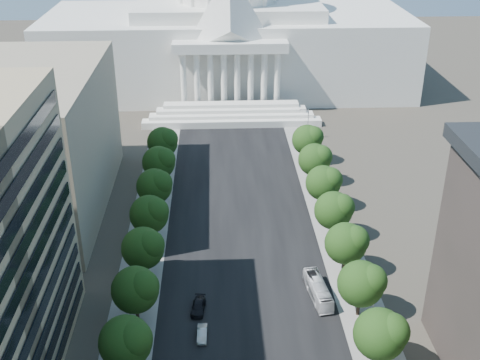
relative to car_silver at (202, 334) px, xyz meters
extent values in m
cube|color=black|center=(7.52, 34.46, -0.71)|extent=(30.00, 260.00, 0.01)
cube|color=gray|center=(-11.48, 34.46, -0.71)|extent=(8.00, 260.00, 0.02)
cube|color=gray|center=(26.52, 34.46, -0.71)|extent=(8.00, 260.00, 0.02)
cube|color=white|center=(7.52, 129.46, 11.79)|extent=(120.00, 50.00, 25.00)
cube|color=white|center=(7.52, 129.46, 26.29)|extent=(60.00, 40.00, 4.00)
cube|color=white|center=(7.52, 102.46, 19.79)|extent=(34.00, 8.00, 3.00)
cube|color=gray|center=(-40.48, 44.46, 14.29)|extent=(38.00, 52.00, 30.00)
sphere|color=black|center=(-10.48, -7.54, 5.46)|extent=(7.60, 7.60, 7.60)
sphere|color=black|center=(-9.15, -8.30, 6.60)|extent=(5.32, 5.32, 5.32)
cylinder|color=#33261C|center=(-10.48, 4.46, 0.76)|extent=(0.56, 0.56, 2.94)
sphere|color=black|center=(-10.48, 4.46, 5.46)|extent=(7.60, 7.60, 7.60)
sphere|color=black|center=(-9.15, 3.70, 6.60)|extent=(5.32, 5.32, 5.32)
cylinder|color=#33261C|center=(-10.48, 16.46, 0.76)|extent=(0.56, 0.56, 2.94)
sphere|color=black|center=(-10.48, 16.46, 5.46)|extent=(7.60, 7.60, 7.60)
sphere|color=black|center=(-9.15, 15.70, 6.60)|extent=(5.32, 5.32, 5.32)
cylinder|color=#33261C|center=(-10.48, 28.46, 0.76)|extent=(0.56, 0.56, 2.94)
sphere|color=black|center=(-10.48, 28.46, 5.46)|extent=(7.60, 7.60, 7.60)
sphere|color=black|center=(-9.15, 27.70, 6.60)|extent=(5.32, 5.32, 5.32)
cylinder|color=#33261C|center=(-10.48, 40.46, 0.76)|extent=(0.56, 0.56, 2.94)
sphere|color=black|center=(-10.48, 40.46, 5.46)|extent=(7.60, 7.60, 7.60)
sphere|color=black|center=(-9.15, 39.70, 6.60)|extent=(5.32, 5.32, 5.32)
cylinder|color=#33261C|center=(-10.48, 52.46, 0.76)|extent=(0.56, 0.56, 2.94)
sphere|color=black|center=(-10.48, 52.46, 5.46)|extent=(7.60, 7.60, 7.60)
sphere|color=black|center=(-9.15, 51.70, 6.60)|extent=(5.32, 5.32, 5.32)
cylinder|color=#33261C|center=(-10.48, 64.46, 0.76)|extent=(0.56, 0.56, 2.94)
sphere|color=black|center=(-10.48, 64.46, 5.46)|extent=(7.60, 7.60, 7.60)
sphere|color=black|center=(-9.15, 63.70, 6.60)|extent=(5.32, 5.32, 5.32)
cylinder|color=#33261C|center=(25.52, -7.54, 0.76)|extent=(0.56, 0.56, 2.94)
sphere|color=black|center=(25.52, -7.54, 5.46)|extent=(7.60, 7.60, 7.60)
sphere|color=black|center=(26.85, -8.30, 6.60)|extent=(5.32, 5.32, 5.32)
cylinder|color=#33261C|center=(25.52, 4.46, 0.76)|extent=(0.56, 0.56, 2.94)
sphere|color=black|center=(25.52, 4.46, 5.46)|extent=(7.60, 7.60, 7.60)
sphere|color=black|center=(26.85, 3.70, 6.60)|extent=(5.32, 5.32, 5.32)
cylinder|color=#33261C|center=(25.52, 16.46, 0.76)|extent=(0.56, 0.56, 2.94)
sphere|color=black|center=(25.52, 16.46, 5.46)|extent=(7.60, 7.60, 7.60)
sphere|color=black|center=(26.85, 15.70, 6.60)|extent=(5.32, 5.32, 5.32)
cylinder|color=#33261C|center=(25.52, 28.46, 0.76)|extent=(0.56, 0.56, 2.94)
sphere|color=black|center=(25.52, 28.46, 5.46)|extent=(7.60, 7.60, 7.60)
sphere|color=black|center=(26.85, 27.70, 6.60)|extent=(5.32, 5.32, 5.32)
cylinder|color=#33261C|center=(25.52, 40.46, 0.76)|extent=(0.56, 0.56, 2.94)
sphere|color=black|center=(25.52, 40.46, 5.46)|extent=(7.60, 7.60, 7.60)
sphere|color=black|center=(26.85, 39.70, 6.60)|extent=(5.32, 5.32, 5.32)
cylinder|color=#33261C|center=(25.52, 52.46, 0.76)|extent=(0.56, 0.56, 2.94)
sphere|color=black|center=(25.52, 52.46, 5.46)|extent=(7.60, 7.60, 7.60)
sphere|color=black|center=(26.85, 51.70, 6.60)|extent=(5.32, 5.32, 5.32)
cylinder|color=#33261C|center=(25.52, 64.46, 0.76)|extent=(0.56, 0.56, 2.94)
sphere|color=black|center=(25.52, 64.46, 5.46)|extent=(7.60, 7.60, 7.60)
sphere|color=black|center=(26.85, 63.70, 6.60)|extent=(5.32, 5.32, 5.32)
cylinder|color=gray|center=(28.02, 4.46, 3.79)|extent=(0.18, 0.18, 9.00)
cylinder|color=gray|center=(26.82, 4.46, 8.09)|extent=(2.40, 0.14, 0.14)
sphere|color=gray|center=(25.72, 4.46, 7.99)|extent=(0.44, 0.44, 0.44)
cylinder|color=gray|center=(28.02, 29.46, 3.79)|extent=(0.18, 0.18, 9.00)
cylinder|color=gray|center=(26.82, 29.46, 8.09)|extent=(2.40, 0.14, 0.14)
sphere|color=gray|center=(25.72, 29.46, 7.99)|extent=(0.44, 0.44, 0.44)
cylinder|color=gray|center=(28.02, 54.46, 3.79)|extent=(0.18, 0.18, 9.00)
cylinder|color=gray|center=(26.82, 54.46, 8.09)|extent=(2.40, 0.14, 0.14)
sphere|color=gray|center=(25.72, 54.46, 7.99)|extent=(0.44, 0.44, 0.44)
cylinder|color=gray|center=(28.02, 79.46, 3.79)|extent=(0.18, 0.18, 9.00)
cylinder|color=gray|center=(26.82, 79.46, 8.09)|extent=(2.40, 0.14, 0.14)
sphere|color=gray|center=(25.72, 79.46, 7.99)|extent=(0.44, 0.44, 0.44)
imported|color=#B7BBC0|center=(0.00, 0.00, 0.00)|extent=(1.60, 4.34, 1.42)
imported|color=black|center=(-0.70, 6.59, 0.05)|extent=(2.73, 5.44, 1.51)
imported|color=silver|center=(19.66, 9.32, 0.77)|extent=(3.82, 10.87, 2.96)
camera|label=1|loc=(2.71, -73.41, 63.25)|focal=45.00mm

